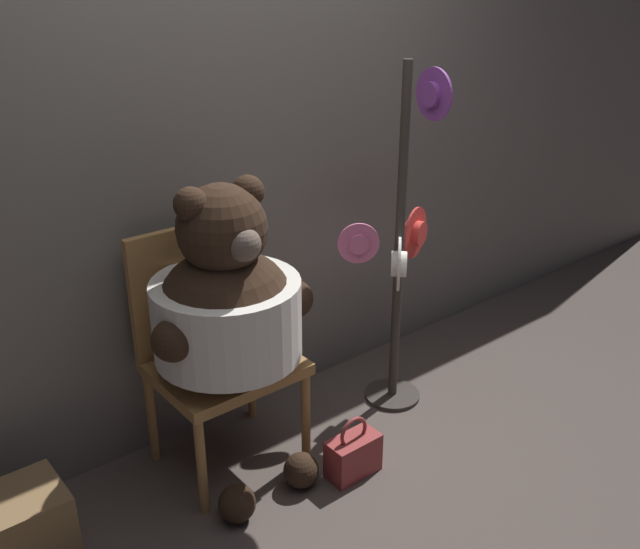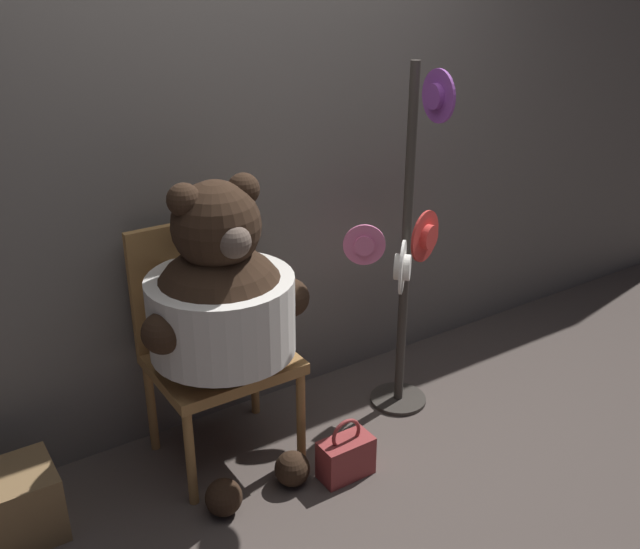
% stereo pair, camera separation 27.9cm
% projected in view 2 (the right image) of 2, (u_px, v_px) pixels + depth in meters
% --- Properties ---
extents(ground_plane, '(14.00, 14.00, 0.00)m').
position_uv_depth(ground_plane, '(323.00, 459.00, 3.18)').
color(ground_plane, '#4C423D').
extents(wall_back, '(8.00, 0.10, 2.63)m').
position_uv_depth(wall_back, '(243.00, 140.00, 3.14)').
color(wall_back, '#66605B').
rests_on(wall_back, ground_plane).
extents(chair, '(0.58, 0.49, 1.05)m').
position_uv_depth(chair, '(212.00, 335.00, 3.06)').
color(chair, '#9E703D').
rests_on(chair, ground_plane).
extents(teddy_bear, '(0.72, 0.63, 1.31)m').
position_uv_depth(teddy_bear, '(222.00, 306.00, 2.84)').
color(teddy_bear, black).
rests_on(teddy_bear, ground_plane).
extents(hat_display_rack, '(0.53, 0.45, 1.66)m').
position_uv_depth(hat_display_rack, '(408.00, 258.00, 3.27)').
color(hat_display_rack, '#332D28').
rests_on(hat_display_rack, ground_plane).
extents(handbag_on_ground, '(0.23, 0.12, 0.29)m').
position_uv_depth(handbag_on_ground, '(346.00, 456.00, 3.05)').
color(handbag_on_ground, maroon).
rests_on(handbag_on_ground, ground_plane).
extents(wooden_crate, '(0.29, 0.29, 0.29)m').
position_uv_depth(wooden_crate, '(19.00, 504.00, 2.72)').
color(wooden_crate, brown).
rests_on(wooden_crate, ground_plane).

